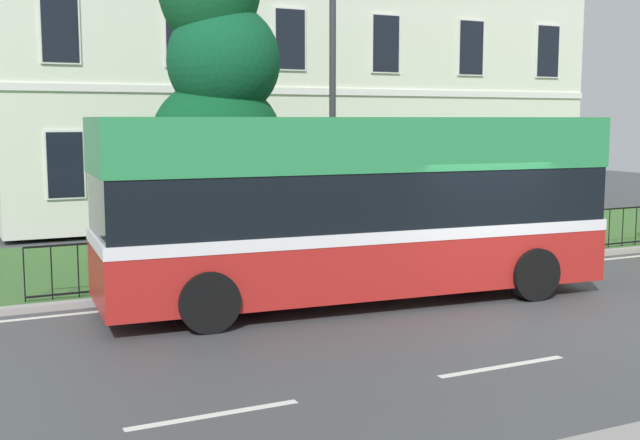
{
  "coord_description": "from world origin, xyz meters",
  "views": [
    {
      "loc": [
        -8.66,
        -9.97,
        3.27
      ],
      "look_at": [
        -1.77,
        4.23,
        1.26
      ],
      "focal_mm": 44.87,
      "sensor_mm": 36.0,
      "label": 1
    }
  ],
  "objects_px": {
    "evergreen_tree": "(217,126)",
    "street_lamp_post": "(333,85)",
    "georgian_townhouse": "(281,21)",
    "single_decker_bus": "(357,206)",
    "litter_bin": "(110,257)"
  },
  "relations": [
    {
      "from": "evergreen_tree",
      "to": "single_decker_bus",
      "type": "height_order",
      "value": "evergreen_tree"
    },
    {
      "from": "georgian_townhouse",
      "to": "single_decker_bus",
      "type": "xyz_separation_m",
      "value": [
        -4.48,
        -13.9,
        -4.93
      ]
    },
    {
      "from": "evergreen_tree",
      "to": "single_decker_bus",
      "type": "distance_m",
      "value": 4.69
    },
    {
      "from": "georgian_townhouse",
      "to": "single_decker_bus",
      "type": "distance_m",
      "value": 15.42
    },
    {
      "from": "single_decker_bus",
      "to": "litter_bin",
      "type": "relative_size",
      "value": 7.74
    },
    {
      "from": "evergreen_tree",
      "to": "single_decker_bus",
      "type": "bearing_deg",
      "value": -75.36
    },
    {
      "from": "georgian_townhouse",
      "to": "street_lamp_post",
      "type": "xyz_separation_m",
      "value": [
        -3.62,
        -11.21,
        -2.7
      ]
    },
    {
      "from": "street_lamp_post",
      "to": "litter_bin",
      "type": "xyz_separation_m",
      "value": [
        -4.77,
        -0.31,
        -3.24
      ]
    },
    {
      "from": "evergreen_tree",
      "to": "street_lamp_post",
      "type": "distance_m",
      "value": 2.72
    },
    {
      "from": "street_lamp_post",
      "to": "single_decker_bus",
      "type": "bearing_deg",
      "value": -107.71
    },
    {
      "from": "single_decker_bus",
      "to": "street_lamp_post",
      "type": "distance_m",
      "value": 3.6
    },
    {
      "from": "single_decker_bus",
      "to": "evergreen_tree",
      "type": "bearing_deg",
      "value": 108.85
    },
    {
      "from": "single_decker_bus",
      "to": "litter_bin",
      "type": "height_order",
      "value": "single_decker_bus"
    },
    {
      "from": "street_lamp_post",
      "to": "georgian_townhouse",
      "type": "bearing_deg",
      "value": 72.1
    },
    {
      "from": "evergreen_tree",
      "to": "litter_bin",
      "type": "relative_size",
      "value": 6.39
    }
  ]
}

